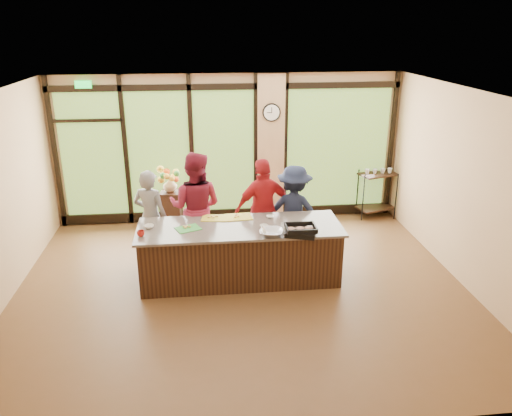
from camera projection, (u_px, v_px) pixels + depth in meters
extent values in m
plane|color=brown|center=(242.00, 287.00, 7.86)|extent=(7.00, 7.00, 0.00)
plane|color=white|center=(240.00, 94.00, 6.81)|extent=(7.00, 7.00, 0.00)
plane|color=tan|center=(229.00, 149.00, 10.13)|extent=(7.00, 0.00, 7.00)
plane|color=tan|center=(467.00, 189.00, 7.69)|extent=(0.00, 6.00, 6.00)
cube|color=tan|center=(271.00, 149.00, 10.16)|extent=(0.55, 0.12, 3.00)
cube|color=black|center=(228.00, 87.00, 9.64)|extent=(6.90, 0.08, 0.12)
cube|color=black|center=(230.00, 213.00, 10.56)|extent=(6.90, 0.08, 0.20)
cube|color=#19D83F|center=(83.00, 85.00, 9.29)|extent=(0.30, 0.04, 0.14)
cube|color=#345A1F|center=(92.00, 156.00, 9.84)|extent=(1.20, 0.02, 2.50)
cube|color=#345A1F|center=(159.00, 154.00, 9.97)|extent=(1.20, 0.02, 2.50)
cube|color=#345A1F|center=(224.00, 152.00, 10.10)|extent=(1.20, 0.02, 2.50)
cube|color=#345A1F|center=(337.00, 149.00, 10.35)|extent=(2.10, 0.02, 2.50)
cube|color=black|center=(55.00, 154.00, 9.73)|extent=(0.08, 0.08, 3.00)
cube|color=black|center=(126.00, 152.00, 9.87)|extent=(0.08, 0.08, 3.00)
cube|color=black|center=(192.00, 151.00, 10.00)|extent=(0.08, 0.08, 3.00)
cube|color=black|center=(256.00, 149.00, 10.14)|extent=(0.08, 0.08, 3.00)
cube|color=black|center=(285.00, 148.00, 10.20)|extent=(0.08, 0.08, 3.00)
cube|color=black|center=(391.00, 145.00, 10.43)|extent=(0.08, 0.08, 3.00)
cube|color=#311C10|center=(240.00, 254.00, 7.98)|extent=(3.10, 1.00, 0.88)
cube|color=#6D625A|center=(240.00, 227.00, 7.82)|extent=(3.20, 1.10, 0.04)
cylinder|color=black|center=(272.00, 112.00, 9.83)|extent=(0.36, 0.04, 0.36)
cylinder|color=white|center=(272.00, 113.00, 9.82)|extent=(0.31, 0.01, 0.31)
cube|color=black|center=(272.00, 110.00, 9.79)|extent=(0.01, 0.00, 0.11)
cube|color=black|center=(269.00, 113.00, 9.80)|extent=(0.09, 0.00, 0.01)
imported|color=slate|center=(151.00, 217.00, 8.44)|extent=(0.71, 0.60, 1.65)
imported|color=maroon|center=(196.00, 207.00, 8.50)|extent=(1.10, 0.97, 1.92)
imported|color=#A91A1F|center=(264.00, 209.00, 8.61)|extent=(1.12, 0.69, 1.79)
imported|color=#191F37|center=(294.00, 211.00, 8.70)|extent=(1.21, 0.94, 1.64)
cube|color=black|center=(301.00, 232.00, 7.48)|extent=(0.54, 0.47, 0.08)
imported|color=silver|center=(271.00, 233.00, 7.46)|extent=(0.41, 0.41, 0.08)
cube|color=green|center=(188.00, 229.00, 7.71)|extent=(0.44, 0.39, 0.01)
cube|color=gold|center=(214.00, 218.00, 8.12)|extent=(0.45, 0.36, 0.01)
cube|color=gold|center=(238.00, 217.00, 8.17)|extent=(0.46, 0.36, 0.01)
imported|color=white|center=(149.00, 227.00, 7.73)|extent=(0.20, 0.20, 0.05)
imported|color=white|center=(264.00, 226.00, 7.76)|extent=(0.13, 0.13, 0.04)
imported|color=white|center=(270.00, 217.00, 8.16)|extent=(0.13, 0.13, 0.03)
imported|color=#A31710|center=(141.00, 234.00, 7.43)|extent=(0.13, 0.13, 0.09)
cube|color=#311C10|center=(172.00, 210.00, 9.97)|extent=(0.44, 0.44, 0.78)
imported|color=#9A7C54|center=(170.00, 185.00, 9.78)|extent=(0.33, 0.33, 0.28)
cube|color=#311C10|center=(375.00, 207.00, 10.67)|extent=(0.87, 0.66, 0.03)
cube|color=#311C10|center=(378.00, 174.00, 10.41)|extent=(0.87, 0.66, 0.03)
cylinder|color=black|center=(363.00, 198.00, 10.34)|extent=(0.03, 0.03, 1.00)
cylinder|color=black|center=(396.00, 197.00, 10.41)|extent=(0.03, 0.03, 1.00)
cylinder|color=black|center=(357.00, 192.00, 10.71)|extent=(0.03, 0.03, 1.00)
cylinder|color=black|center=(389.00, 191.00, 10.78)|extent=(0.03, 0.03, 1.00)
imported|color=silver|center=(367.00, 171.00, 10.36)|extent=(0.14, 0.14, 0.10)
imported|color=silver|center=(375.00, 171.00, 10.38)|extent=(0.14, 0.14, 0.10)
imported|color=silver|center=(383.00, 171.00, 10.39)|extent=(0.14, 0.14, 0.10)
imported|color=silver|center=(390.00, 171.00, 10.41)|extent=(0.14, 0.14, 0.10)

